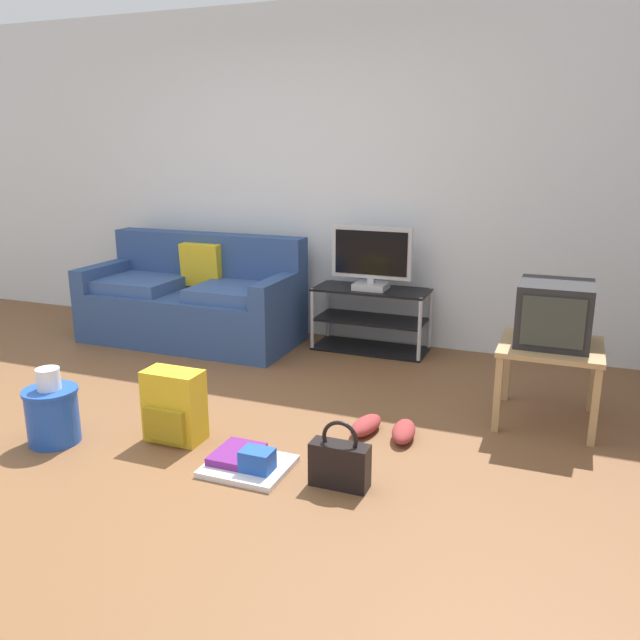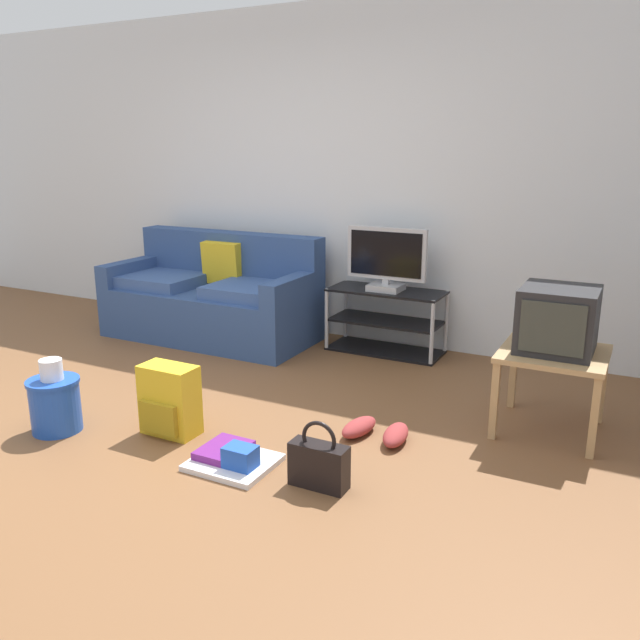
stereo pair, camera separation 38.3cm
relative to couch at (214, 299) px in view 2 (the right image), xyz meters
The scene contains 12 objects.
ground_plane 2.07m from the couch, 67.13° to the right, with size 9.00×9.80×0.02m, color brown.
wall_back 1.41m from the couch, 35.57° to the left, with size 9.00×0.10×2.70m, color silver.
couch is the anchor object (origin of this frame).
tv_stand 1.50m from the couch, 10.37° to the left, with size 0.90×0.39×0.50m.
flat_tv 1.55m from the couch, ahead, with size 0.64×0.22×0.49m.
side_table 2.95m from the couch, 13.50° to the right, with size 0.58×0.58×0.48m.
crt_tv 2.96m from the couch, 13.20° to the right, with size 0.41×0.42×0.36m.
backpack 1.97m from the couch, 61.27° to the right, with size 0.33×0.25×0.41m.
handbag 2.73m from the couch, 43.39° to the right, with size 0.29×0.11×0.34m.
cleaning_bucket 2.03m from the couch, 80.55° to the right, with size 0.30×0.30×0.43m.
sneakers_pair 2.40m from the couch, 31.59° to the right, with size 0.39×0.31×0.09m.
floor_tray 2.41m from the couch, 51.81° to the right, with size 0.42×0.37×0.14m.
Camera 2 is at (2.49, -2.50, 1.61)m, focal length 36.41 mm.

